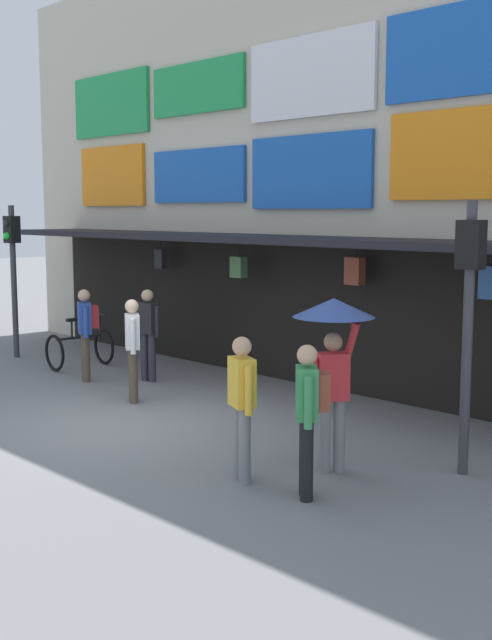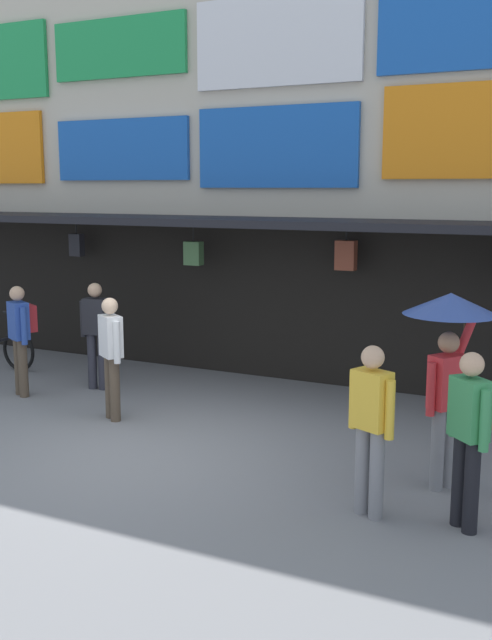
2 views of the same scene
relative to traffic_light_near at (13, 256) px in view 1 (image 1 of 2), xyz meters
name	(u,v)px [view 1 (image 1 of 2)]	position (x,y,z in m)	size (l,w,h in m)	color
ground_plane	(125,425)	(6.14, -1.57, -2.14)	(80.00, 80.00, 0.00)	slate
shopfront	(332,161)	(6.14, 3.00, 1.83)	(18.00, 2.60, 8.00)	beige
traffic_light_near	(13,256)	(0.00, 0.00, 0.00)	(0.31, 0.34, 3.20)	#38383D
traffic_light_far	(469,294)	(10.72, 0.02, 0.00)	(0.30, 0.34, 3.20)	#38383D
bicycle_parked	(80,348)	(1.96, 0.34, -1.75)	(0.78, 1.19, 1.05)	black
pedestrian_in_yellow	(86,328)	(3.13, -0.25, -1.16)	(0.48, 0.46, 1.68)	brown
pedestrian_in_white	(242,400)	(9.10, -2.05, -1.19)	(0.49, 0.35, 1.68)	gray
pedestrian_in_red	(148,330)	(3.92, 0.54, -1.19)	(0.52, 0.28, 1.68)	#2D2D38
pedestrian_with_umbrella	(333,336)	(9.60, -1.06, -0.50)	(0.96, 0.96, 2.08)	gray
pedestrian_in_blue	(133,345)	(5.07, -0.64, -1.19)	(0.46, 0.38, 1.68)	brown
pedestrian_in_black	(309,409)	(9.99, -1.92, -1.16)	(0.47, 0.47, 1.68)	black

